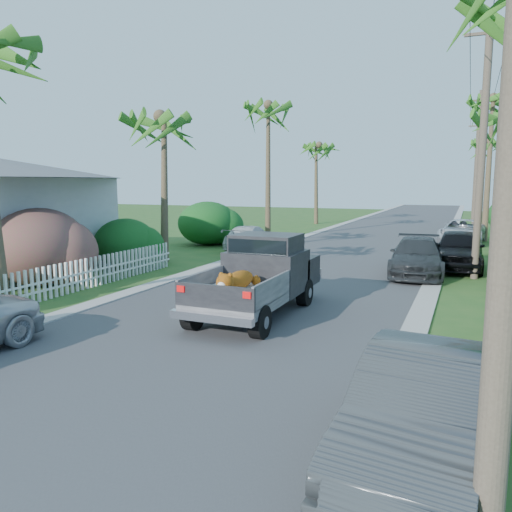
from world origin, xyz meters
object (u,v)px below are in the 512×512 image
at_px(pickup_truck, 262,274).
at_px(palm_r_d, 489,142).
at_px(parked_car_rn, 423,410).
at_px(utility_pole_c, 477,164).
at_px(parked_car_rf, 459,250).
at_px(palm_r_c, 493,100).
at_px(palm_l_c, 268,106).
at_px(palm_l_d, 317,145).
at_px(utility_pole_b, 482,148).
at_px(utility_pole_d, 476,169).
at_px(parked_car_rm, 417,257).
at_px(parked_car_lf, 249,238).
at_px(parked_car_rd, 462,232).
at_px(palm_l_b, 162,117).

xyz_separation_m(pickup_truck, palm_r_d, (6.15, 34.27, 5.73)).
xyz_separation_m(parked_car_rn, utility_pole_c, (0.67, 28.28, 3.91)).
height_order(parked_car_rf, palm_r_c, palm_r_c).
height_order(parked_car_rn, parked_car_rf, parked_car_rf).
bearing_deg(palm_l_c, parked_car_rf, -32.47).
height_order(palm_l_d, palm_r_c, palm_r_c).
height_order(parked_car_rf, palm_l_c, palm_l_c).
distance_m(palm_l_d, utility_pole_b, 24.31).
bearing_deg(utility_pole_b, palm_l_d, 119.95).
bearing_deg(utility_pole_d, palm_r_c, -87.98).
relative_size(parked_car_rm, parked_car_rf, 1.02).
bearing_deg(parked_car_lf, parked_car_rf, 163.16).
xyz_separation_m(parked_car_rm, utility_pole_c, (1.99, 15.06, 3.92)).
xyz_separation_m(parked_car_rf, palm_l_c, (-11.00, 7.00, 7.14)).
bearing_deg(parked_car_rm, utility_pole_b, -2.50).
xyz_separation_m(parked_car_rf, parked_car_rd, (0.00, 9.04, -0.10)).
distance_m(palm_r_c, utility_pole_d, 17.37).
bearing_deg(palm_r_c, parked_car_rm, -101.22).
relative_size(parked_car_lf, utility_pole_c, 0.48).
bearing_deg(palm_r_c, parked_car_lf, -140.31).
height_order(parked_car_rf, parked_car_rd, parked_car_rf).
bearing_deg(pickup_truck, palm_r_d, 79.83).
height_order(parked_car_rm, utility_pole_c, utility_pole_c).
height_order(pickup_truck, palm_l_d, palm_l_d).
height_order(parked_car_rd, palm_l_b, palm_l_b).
bearing_deg(parked_car_rd, palm_l_c, -165.15).
height_order(parked_car_rf, palm_l_b, palm_l_b).
bearing_deg(parked_car_rd, parked_car_rf, -85.65).
height_order(parked_car_rn, palm_r_d, palm_r_d).
relative_size(palm_l_b, utility_pole_d, 0.82).
bearing_deg(palm_r_d, palm_l_d, -155.22).
height_order(palm_l_c, palm_r_c, palm_r_c).
bearing_deg(parked_car_rn, parked_car_rd, 93.94).
distance_m(parked_car_rn, utility_pole_c, 28.56).
distance_m(palm_r_c, utility_pole_c, 4.08).
relative_size(parked_car_rn, palm_l_c, 0.46).
xyz_separation_m(parked_car_rm, palm_r_d, (2.89, 27.06, 6.06)).
bearing_deg(pickup_truck, parked_car_lf, 115.55).
bearing_deg(utility_pole_d, utility_pole_b, -90.00).
bearing_deg(palm_r_c, parked_car_rn, -92.77).
bearing_deg(palm_l_b, utility_pole_d, 68.20).
height_order(parked_car_rf, palm_l_d, palm_l_d).
bearing_deg(utility_pole_d, palm_l_c, -118.92).
distance_m(palm_l_d, utility_pole_d, 15.19).
distance_m(parked_car_rf, parked_car_rd, 9.04).
bearing_deg(utility_pole_c, palm_l_c, -152.65).
bearing_deg(utility_pole_c, parked_car_rn, -91.36).
distance_m(utility_pole_b, utility_pole_d, 30.00).
xyz_separation_m(parked_car_rf, parked_car_lf, (-9.92, 1.77, -0.15)).
bearing_deg(utility_pole_c, palm_l_b, -127.78).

